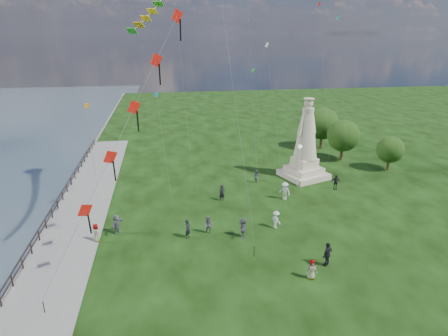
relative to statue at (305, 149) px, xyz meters
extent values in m
cube|color=slate|center=(-26.76, -8.46, -3.72)|extent=(0.30, 160.00, 0.60)
cube|color=slate|center=(-24.26, -10.46, -3.47)|extent=(5.00, 60.00, 0.10)
cylinder|color=black|center=(-26.56, -18.46, -3.02)|extent=(0.11, 0.11, 1.00)
cylinder|color=black|center=(-26.56, -16.46, -3.02)|extent=(0.11, 0.11, 1.00)
cylinder|color=black|center=(-26.56, -14.46, -3.02)|extent=(0.11, 0.11, 1.00)
cylinder|color=black|center=(-26.56, -12.46, -3.02)|extent=(0.11, 0.11, 1.00)
cylinder|color=black|center=(-26.56, -10.46, -3.02)|extent=(0.11, 0.11, 1.00)
cylinder|color=black|center=(-26.56, -8.46, -3.02)|extent=(0.11, 0.11, 1.00)
cylinder|color=black|center=(-26.56, -6.46, -3.02)|extent=(0.11, 0.11, 1.00)
cylinder|color=black|center=(-26.56, -4.46, -3.02)|extent=(0.11, 0.11, 1.00)
cylinder|color=black|center=(-26.56, -2.46, -3.02)|extent=(0.11, 0.11, 1.00)
cylinder|color=black|center=(-26.56, -0.46, -3.02)|extent=(0.11, 0.11, 1.00)
cylinder|color=black|center=(-26.56, 1.54, -3.02)|extent=(0.11, 0.11, 1.00)
cylinder|color=black|center=(-26.56, 3.54, -3.02)|extent=(0.11, 0.11, 1.00)
cylinder|color=black|center=(-26.56, 5.54, -3.02)|extent=(0.11, 0.11, 1.00)
cylinder|color=black|center=(-26.56, 7.54, -3.02)|extent=(0.11, 0.11, 1.00)
cylinder|color=black|center=(-26.56, 9.54, -3.02)|extent=(0.11, 0.11, 1.00)
cylinder|color=black|center=(-26.56, 11.54, -3.02)|extent=(0.11, 0.11, 1.00)
cylinder|color=black|center=(-26.56, 13.54, -3.02)|extent=(0.11, 0.11, 1.00)
cylinder|color=black|center=(-26.56, 15.54, -3.02)|extent=(0.11, 0.11, 1.00)
cylinder|color=black|center=(-26.56, 17.54, -3.02)|extent=(0.11, 0.11, 1.00)
cube|color=black|center=(-26.56, -8.46, -2.54)|extent=(0.06, 52.00, 0.06)
cube|color=black|center=(-26.56, -8.46, -2.97)|extent=(0.06, 52.00, 0.06)
cube|color=#BEAF90|center=(0.00, 0.00, -3.19)|extent=(5.85, 5.85, 0.65)
cube|color=#BEAF90|center=(0.00, 0.00, -2.54)|extent=(4.46, 4.46, 0.65)
cube|color=#BEAF90|center=(0.00, 0.00, -1.67)|extent=(3.06, 3.06, 1.09)
cylinder|color=#BEAF90|center=(0.00, 0.00, 4.54)|extent=(1.67, 1.67, 0.44)
sphere|color=#BEAF90|center=(0.00, 0.00, 5.22)|extent=(1.00, 1.00, 1.00)
cylinder|color=#BEAF90|center=(0.00, 0.00, 5.74)|extent=(1.20, 1.20, 0.11)
cylinder|color=silver|center=(-1.66, -2.59, -1.30)|extent=(0.13, 0.13, 4.45)
sphere|color=white|center=(-1.66, -2.59, 1.06)|extent=(0.44, 0.44, 0.44)
cylinder|color=#382314|center=(7.23, 5.20, -2.47)|extent=(0.36, 0.36, 2.09)
sphere|color=#1C390F|center=(7.23, 5.20, -0.12)|extent=(4.18, 4.18, 4.18)
cylinder|color=#382314|center=(11.25, 0.68, -2.70)|extent=(0.36, 0.36, 1.63)
sphere|color=#1C390F|center=(11.25, 0.68, -0.87)|extent=(3.26, 3.26, 3.26)
cylinder|color=#382314|center=(6.70, 10.79, -2.37)|extent=(0.36, 0.36, 2.30)
sphere|color=#1C390F|center=(6.70, 10.79, 0.23)|extent=(4.61, 4.61, 4.61)
imported|color=black|center=(-14.52, -11.87, -2.68)|extent=(0.69, 0.73, 1.68)
imported|color=#595960|center=(-12.74, -11.47, -2.71)|extent=(0.93, 0.81, 1.63)
imported|color=silver|center=(-6.81, -11.38, -2.73)|extent=(0.91, 1.15, 1.59)
imported|color=black|center=(-4.78, -17.45, -2.57)|extent=(1.24, 1.11, 1.90)
imported|color=#595960|center=(-6.49, -18.78, -2.77)|extent=(0.77, 0.53, 1.49)
imported|color=#595960|center=(-20.38, -10.15, -2.64)|extent=(1.40, 1.78, 1.77)
imported|color=black|center=(-10.56, -4.99, -2.68)|extent=(0.68, 0.52, 1.68)
imported|color=#595960|center=(-5.94, -0.74, -2.80)|extent=(0.77, 0.82, 1.44)
imported|color=silver|center=(-4.22, -5.80, -2.58)|extent=(1.28, 1.32, 1.88)
imported|color=black|center=(2.05, -4.16, -2.68)|extent=(1.03, 0.60, 1.68)
imported|color=#595960|center=(-21.90, -11.35, -2.75)|extent=(0.76, 0.88, 1.53)
imported|color=#595960|center=(-9.98, -12.47, -2.62)|extent=(0.95, 1.75, 1.80)
cylinder|color=black|center=(-23.76, -19.46, -3.07)|extent=(0.06, 0.06, 0.90)
cube|color=red|center=(-21.20, -16.94, 2.02)|extent=(0.87, 0.64, 1.03)
cube|color=black|center=(-21.02, -17.04, 1.07)|extent=(0.10, 0.28, 1.48)
cube|color=red|center=(-19.56, -15.32, 4.94)|extent=(0.87, 0.64, 1.03)
cube|color=black|center=(-19.38, -15.42, 3.99)|extent=(0.10, 0.28, 1.48)
cube|color=red|center=(-17.92, -13.70, 7.86)|extent=(0.87, 0.64, 1.03)
cube|color=black|center=(-17.74, -13.80, 6.91)|extent=(0.10, 0.28, 1.48)
cube|color=red|center=(-16.28, -12.08, 10.78)|extent=(0.87, 0.64, 1.03)
cube|color=black|center=(-16.10, -12.18, 9.83)|extent=(0.10, 0.28, 1.48)
cube|color=red|center=(-14.63, -10.46, 13.70)|extent=(0.87, 0.64, 1.03)
cube|color=black|center=(-14.45, -10.56, 12.75)|extent=(0.10, 0.28, 1.48)
cylinder|color=black|center=(-9.76, -15.46, -3.07)|extent=(0.06, 0.06, 0.90)
cube|color=green|center=(-15.94, -15.53, 14.13)|extent=(0.66, 0.69, 0.27)
cube|color=yellow|center=(-16.31, -15.98, 13.71)|extent=(0.65, 0.68, 0.28)
cube|color=yellow|center=(-16.68, -16.43, 13.32)|extent=(0.63, 0.68, 0.29)
cube|color=orange|center=(-17.05, -16.87, 12.97)|extent=(0.61, 0.67, 0.30)
cube|color=green|center=(-17.42, -17.31, 12.65)|extent=(0.60, 0.66, 0.31)
cube|color=teal|center=(-16.61, -0.16, 6.63)|extent=(0.51, 0.39, 0.57)
cylinder|color=#595959|center=(-16.11, -2.66, 1.58)|extent=(1.02, 5.02, 10.11)
cube|color=silver|center=(-4.21, 3.05, 11.34)|extent=(0.51, 0.39, 0.57)
cylinder|color=#595959|center=(-3.71, 0.55, 3.94)|extent=(1.02, 5.02, 14.81)
cube|color=red|center=(3.16, 6.87, 15.84)|extent=(0.51, 0.39, 0.57)
cylinder|color=#595959|center=(3.66, 4.37, 6.19)|extent=(1.02, 5.02, 19.31)
cylinder|color=#595959|center=(-13.45, 6.04, 6.84)|extent=(1.02, 5.02, 20.63)
cube|color=green|center=(-4.07, 9.87, 7.99)|extent=(0.51, 0.39, 0.57)
cylinder|color=#595959|center=(-3.57, 7.37, 2.26)|extent=(1.02, 5.02, 11.46)
cube|color=orange|center=(-23.78, 0.93, 5.52)|extent=(0.51, 0.39, 0.57)
cylinder|color=#595959|center=(-23.28, -1.57, 1.03)|extent=(1.02, 5.01, 9.00)
cylinder|color=#595959|center=(-5.82, 3.67, 9.21)|extent=(1.02, 5.02, 25.36)
cube|color=teal|center=(4.21, 3.85, 14.22)|extent=(0.51, 0.39, 0.57)
cylinder|color=#595959|center=(4.71, 1.35, 5.37)|extent=(1.02, 5.02, 17.69)
camera|label=1|loc=(-16.00, -39.35, 12.51)|focal=30.00mm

